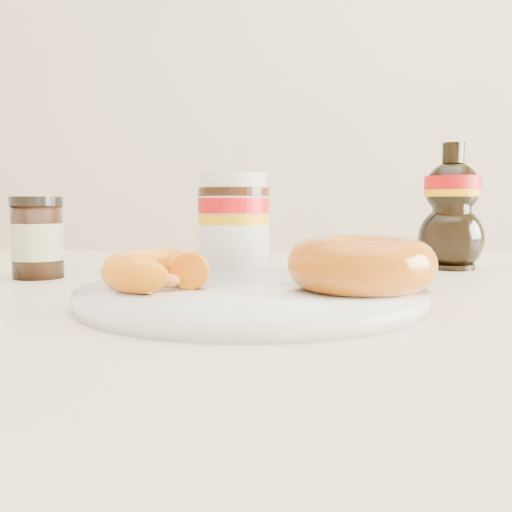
# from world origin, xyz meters

# --- Properties ---
(dining_table) EXTENTS (1.40, 0.90, 0.75)m
(dining_table) POSITION_xyz_m (0.00, 0.10, 0.67)
(dining_table) COLOR beige
(dining_table) RESTS_ON ground
(plate) EXTENTS (0.28, 0.28, 0.01)m
(plate) POSITION_xyz_m (-0.05, 0.01, 0.76)
(plate) COLOR white
(plate) RESTS_ON dining_table
(donut_bitten) EXTENTS (0.09, 0.09, 0.03)m
(donut_bitten) POSITION_xyz_m (-0.12, -0.01, 0.78)
(donut_bitten) COLOR orange
(donut_bitten) RESTS_ON plate
(donut_whole) EXTENTS (0.15, 0.15, 0.04)m
(donut_whole) POSITION_xyz_m (0.04, -0.00, 0.78)
(donut_whole) COLOR #9F420A
(donut_whole) RESTS_ON plate
(nutella_jar) EXTENTS (0.08, 0.08, 0.12)m
(nutella_jar) POSITION_xyz_m (-0.09, 0.21, 0.81)
(nutella_jar) COLOR white
(nutella_jar) RESTS_ON dining_table
(syrup_bottle) EXTENTS (0.10, 0.09, 0.16)m
(syrup_bottle) POSITION_xyz_m (0.18, 0.29, 0.83)
(syrup_bottle) COLOR black
(syrup_bottle) RESTS_ON dining_table
(dark_jar) EXTENTS (0.06, 0.06, 0.09)m
(dark_jar) POSITION_xyz_m (-0.30, 0.16, 0.79)
(dark_jar) COLOR black
(dark_jar) RESTS_ON dining_table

